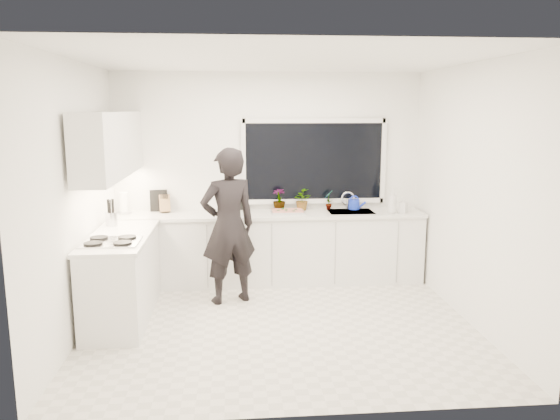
{
  "coord_description": "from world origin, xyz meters",
  "views": [
    {
      "loc": [
        -0.46,
        -5.4,
        2.23
      ],
      "look_at": [
        0.04,
        0.4,
        1.15
      ],
      "focal_mm": 35.0,
      "sensor_mm": 36.0,
      "label": 1
    }
  ],
  "objects": [
    {
      "name": "countertop_back",
      "position": [
        0.0,
        1.44,
        0.9
      ],
      "size": [
        3.94,
        0.62,
        0.04
      ],
      "primitive_type": "cube",
      "color": "silver",
      "rests_on": "base_cabinets_back"
    },
    {
      "name": "picture_frame_small",
      "position": [
        -0.39,
        1.69,
        1.07
      ],
      "size": [
        0.25,
        0.08,
        0.3
      ],
      "primitive_type": "cube",
      "rotation": [
        0.0,
        0.0,
        0.24
      ],
      "color": "black",
      "rests_on": "countertop_back"
    },
    {
      "name": "picture_frame_large",
      "position": [
        -1.44,
        1.69,
        1.06
      ],
      "size": [
        0.22,
        0.05,
        0.28
      ],
      "primitive_type": "cube",
      "rotation": [
        0.0,
        0.0,
        0.12
      ],
      "color": "black",
      "rests_on": "countertop_back"
    },
    {
      "name": "utensil_crock",
      "position": [
        -1.85,
        0.8,
        1.0
      ],
      "size": [
        0.16,
        0.16,
        0.16
      ],
      "primitive_type": "cylinder",
      "rotation": [
        0.0,
        0.0,
        -0.28
      ],
      "color": "#B4B5B9",
      "rests_on": "countertop_left"
    },
    {
      "name": "countertop_left",
      "position": [
        -1.67,
        0.35,
        0.9
      ],
      "size": [
        0.62,
        1.6,
        0.04
      ],
      "primitive_type": "cube",
      "color": "silver",
      "rests_on": "base_cabinets_left"
    },
    {
      "name": "knife_block",
      "position": [
        -1.35,
        1.59,
        1.03
      ],
      "size": [
        0.15,
        0.13,
        0.22
      ],
      "primitive_type": "cube",
      "rotation": [
        0.0,
        0.0,
        0.21
      ],
      "color": "olive",
      "rests_on": "countertop_back"
    },
    {
      "name": "floor",
      "position": [
        0.0,
        0.0,
        -0.01
      ],
      "size": [
        4.0,
        3.5,
        0.02
      ],
      "primitive_type": "cube",
      "color": "beige",
      "rests_on": "ground"
    },
    {
      "name": "herb_plants",
      "position": [
        0.38,
        1.61,
        1.06
      ],
      "size": [
        0.81,
        0.31,
        0.29
      ],
      "color": "#26662D",
      "rests_on": "countertop_back"
    },
    {
      "name": "faucet",
      "position": [
        1.05,
        1.65,
        1.03
      ],
      "size": [
        0.03,
        0.03,
        0.22
      ],
      "primitive_type": "cylinder",
      "color": "silver",
      "rests_on": "countertop_back"
    },
    {
      "name": "window",
      "position": [
        0.6,
        1.73,
        1.55
      ],
      "size": [
        1.8,
        0.02,
        1.0
      ],
      "primitive_type": "cube",
      "color": "black",
      "rests_on": "wall_back"
    },
    {
      "name": "pizza_tray",
      "position": [
        0.22,
        1.42,
        0.94
      ],
      "size": [
        0.43,
        0.32,
        0.03
      ],
      "primitive_type": "cube",
      "rotation": [
        0.0,
        0.0,
        0.01
      ],
      "color": "silver",
      "rests_on": "countertop_back"
    },
    {
      "name": "paper_towel_roll",
      "position": [
        -1.85,
        1.55,
        1.05
      ],
      "size": [
        0.12,
        0.12,
        0.26
      ],
      "primitive_type": "cylinder",
      "rotation": [
        0.0,
        0.0,
        0.06
      ],
      "color": "white",
      "rests_on": "countertop_back"
    },
    {
      "name": "wall_right",
      "position": [
        2.01,
        0.0,
        1.35
      ],
      "size": [
        0.02,
        3.5,
        2.7
      ],
      "primitive_type": "cube",
      "color": "white",
      "rests_on": "ground"
    },
    {
      "name": "ceiling",
      "position": [
        0.0,
        0.0,
        2.71
      ],
      "size": [
        4.0,
        3.5,
        0.02
      ],
      "primitive_type": "cube",
      "color": "white",
      "rests_on": "wall_back"
    },
    {
      "name": "base_cabinets_back",
      "position": [
        0.0,
        1.45,
        0.44
      ],
      "size": [
        3.92,
        0.58,
        0.88
      ],
      "primitive_type": "cube",
      "color": "white",
      "rests_on": "floor"
    },
    {
      "name": "wall_back",
      "position": [
        0.0,
        1.76,
        1.35
      ],
      "size": [
        4.0,
        0.02,
        2.7
      ],
      "primitive_type": "cube",
      "color": "white",
      "rests_on": "ground"
    },
    {
      "name": "sink",
      "position": [
        1.05,
        1.45,
        0.87
      ],
      "size": [
        0.58,
        0.42,
        0.14
      ],
      "primitive_type": "cube",
      "color": "silver",
      "rests_on": "countertop_back"
    },
    {
      "name": "watering_can",
      "position": [
        1.13,
        1.61,
        0.98
      ],
      "size": [
        0.18,
        0.18,
        0.13
      ],
      "primitive_type": "cylinder",
      "rotation": [
        0.0,
        0.0,
        0.39
      ],
      "color": "#1631D3",
      "rests_on": "countertop_back"
    },
    {
      "name": "person",
      "position": [
        -0.53,
        0.76,
        0.9
      ],
      "size": [
        0.77,
        0.64,
        1.81
      ],
      "primitive_type": "imported",
      "rotation": [
        0.0,
        0.0,
        3.5
      ],
      "color": "black",
      "rests_on": "floor"
    },
    {
      "name": "soap_bottles",
      "position": [
        1.59,
        1.3,
        1.06
      ],
      "size": [
        0.29,
        0.15,
        0.32
      ],
      "color": "#D8BF66",
      "rests_on": "countertop_back"
    },
    {
      "name": "stovetop",
      "position": [
        -1.69,
        -0.0,
        0.94
      ],
      "size": [
        0.56,
        0.48,
        0.03
      ],
      "primitive_type": "cube",
      "color": "black",
      "rests_on": "countertop_left"
    },
    {
      "name": "upper_cabinets",
      "position": [
        -1.79,
        0.7,
        1.85
      ],
      "size": [
        0.34,
        2.1,
        0.7
      ],
      "primitive_type": "cube",
      "color": "white",
      "rests_on": "wall_left"
    },
    {
      "name": "wall_left",
      "position": [
        -2.01,
        0.0,
        1.35
      ],
      "size": [
        0.02,
        3.5,
        2.7
      ],
      "primitive_type": "cube",
      "color": "white",
      "rests_on": "ground"
    },
    {
      "name": "pizza",
      "position": [
        0.22,
        1.42,
        0.95
      ],
      "size": [
        0.39,
        0.28,
        0.01
      ],
      "primitive_type": "cube",
      "rotation": [
        0.0,
        0.0,
        0.01
      ],
      "color": "red",
      "rests_on": "pizza_tray"
    },
    {
      "name": "base_cabinets_left",
      "position": [
        -1.67,
        0.35,
        0.44
      ],
      "size": [
        0.58,
        1.6,
        0.88
      ],
      "primitive_type": "cube",
      "color": "white",
      "rests_on": "floor"
    }
  ]
}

